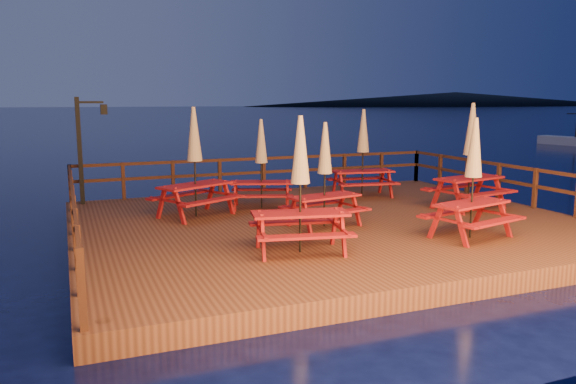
% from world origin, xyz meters
% --- Properties ---
extents(ground, '(500.00, 500.00, 0.00)m').
position_xyz_m(ground, '(0.00, 0.00, 0.00)').
color(ground, black).
rests_on(ground, ground).
extents(deck, '(12.00, 10.00, 0.40)m').
position_xyz_m(deck, '(0.00, 0.00, 0.20)').
color(deck, '#4B2718').
rests_on(deck, ground).
extents(deck_piles, '(11.44, 9.44, 1.40)m').
position_xyz_m(deck_piles, '(0.00, 0.00, -0.30)').
color(deck_piles, black).
rests_on(deck_piles, ground).
extents(railing, '(11.80, 9.75, 1.10)m').
position_xyz_m(railing, '(0.00, 1.78, 1.16)').
color(railing, black).
rests_on(railing, deck).
extents(lamp_post, '(0.85, 0.18, 3.00)m').
position_xyz_m(lamp_post, '(-5.39, 4.55, 2.20)').
color(lamp_post, black).
rests_on(lamp_post, deck).
extents(headland_right, '(230.40, 86.40, 7.00)m').
position_xyz_m(headland_right, '(185.00, 230.00, 3.50)').
color(headland_right, black).
rests_on(headland_right, ground).
extents(picnic_table_0, '(2.25, 1.97, 2.84)m').
position_xyz_m(picnic_table_0, '(4.17, -0.04, 1.87)').
color(picnic_table_0, maroon).
rests_on(picnic_table_0, deck).
extents(picnic_table_1, '(2.11, 1.86, 2.63)m').
position_xyz_m(picnic_table_1, '(-1.81, -2.43, 1.77)').
color(picnic_table_1, maroon).
rests_on(picnic_table_1, deck).
extents(picnic_table_2, '(1.92, 1.68, 2.42)m').
position_xyz_m(picnic_table_2, '(-0.40, -0.55, 1.66)').
color(picnic_table_2, maroon).
rests_on(picnic_table_2, deck).
extents(picnic_table_3, '(2.06, 1.78, 2.64)m').
position_xyz_m(picnic_table_3, '(2.44, 2.73, 1.77)').
color(picnic_table_3, maroon).
rests_on(picnic_table_3, deck).
extents(picnic_table_4, '(2.06, 1.88, 2.41)m').
position_xyz_m(picnic_table_4, '(-1.03, 2.10, 1.65)').
color(picnic_table_4, maroon).
rests_on(picnic_table_4, deck).
extents(picnic_table_5, '(2.43, 2.29, 2.75)m').
position_xyz_m(picnic_table_5, '(-2.94, 1.67, 1.83)').
color(picnic_table_5, maroon).
rests_on(picnic_table_5, deck).
extents(picnic_table_6, '(2.09, 1.86, 2.56)m').
position_xyz_m(picnic_table_6, '(2.04, -2.71, 1.73)').
color(picnic_table_6, maroon).
rests_on(picnic_table_6, deck).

